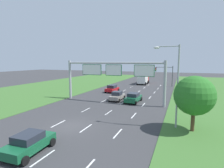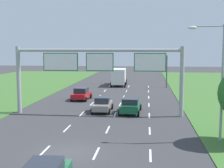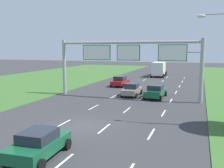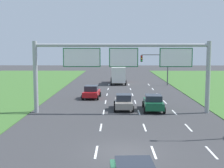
# 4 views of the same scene
# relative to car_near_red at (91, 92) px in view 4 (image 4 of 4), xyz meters

# --- Properties ---
(ground_plane) EXTENTS (200.00, 200.00, 0.00)m
(ground_plane) POSITION_rel_car_near_red_xyz_m (3.64, -20.78, -0.81)
(ground_plane) COLOR #38383A
(lane_dashes_inner_left) EXTENTS (0.14, 56.40, 0.01)m
(lane_dashes_inner_left) POSITION_rel_car_near_red_xyz_m (1.89, -11.78, -0.81)
(lane_dashes_inner_left) COLOR white
(lane_dashes_inner_left) RESTS_ON ground_plane
(lane_dashes_inner_right) EXTENTS (0.14, 56.40, 0.01)m
(lane_dashes_inner_right) POSITION_rel_car_near_red_xyz_m (5.39, -11.78, -0.81)
(lane_dashes_inner_right) COLOR white
(lane_dashes_inner_right) RESTS_ON ground_plane
(lane_dashes_slip) EXTENTS (0.14, 56.40, 0.01)m
(lane_dashes_slip) POSITION_rel_car_near_red_xyz_m (8.89, -11.78, -0.81)
(lane_dashes_slip) COLOR white
(lane_dashes_slip) RESTS_ON ground_plane
(car_near_red) EXTENTS (2.29, 4.01, 1.63)m
(car_near_red) POSITION_rel_car_near_red_xyz_m (0.00, 0.00, 0.00)
(car_near_red) COLOR red
(car_near_red) RESTS_ON ground_plane
(car_lead_silver) EXTENTS (2.27, 4.55, 1.58)m
(car_lead_silver) POSITION_rel_car_near_red_xyz_m (6.92, -7.70, -0.02)
(car_lead_silver) COLOR #145633
(car_lead_silver) RESTS_ON ground_plane
(car_far_ahead) EXTENTS (2.01, 4.04, 1.59)m
(car_far_ahead) POSITION_rel_car_near_red_xyz_m (3.88, -7.34, -0.04)
(car_far_ahead) COLOR gray
(car_far_ahead) RESTS_ON ground_plane
(box_truck) EXTENTS (2.79, 7.23, 3.12)m
(box_truck) POSITION_rel_car_near_red_xyz_m (3.51, 16.72, 0.87)
(box_truck) COLOR #B21E19
(box_truck) RESTS_ON ground_plane
(sign_gantry) EXTENTS (17.24, 0.44, 7.00)m
(sign_gantry) POSITION_rel_car_near_red_xyz_m (3.75, -8.96, 4.13)
(sign_gantry) COLOR #9EA0A5
(sign_gantry) RESTS_ON ground_plane
(traffic_light_mast) EXTENTS (4.76, 0.49, 5.60)m
(traffic_light_mast) POSITION_rel_car_near_red_xyz_m (10.06, 14.24, 3.05)
(traffic_light_mast) COLOR #47494F
(traffic_light_mast) RESTS_ON ground_plane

